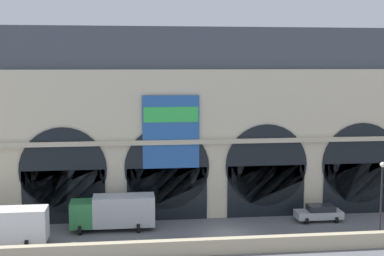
# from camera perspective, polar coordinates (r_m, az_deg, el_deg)

# --- Properties ---
(ground_plane) EXTENTS (200.00, 200.00, 0.00)m
(ground_plane) POSITION_cam_1_polar(r_m,az_deg,el_deg) (47.09, 3.75, -11.47)
(ground_plane) COLOR slate
(quay_parapet_wall) EXTENTS (90.00, 0.70, 1.25)m
(quay_parapet_wall) POSITION_cam_1_polar(r_m,az_deg,el_deg) (42.71, 4.90, -12.58)
(quay_parapet_wall) COLOR #BCAD8C
(quay_parapet_wall) RESTS_ON ground
(station_building) EXTENTS (50.25, 4.42, 18.38)m
(station_building) POSITION_cam_1_polar(r_m,az_deg,el_deg) (51.91, 2.45, 0.29)
(station_building) COLOR beige
(station_building) RESTS_ON ground
(box_truck_west) EXTENTS (7.50, 2.91, 3.12)m
(box_truck_west) POSITION_cam_1_polar(r_m,az_deg,el_deg) (46.40, -19.97, -9.98)
(box_truck_west) COLOR #28479E
(box_truck_west) RESTS_ON ground
(box_truck_midwest) EXTENTS (7.50, 2.91, 3.12)m
(box_truck_midwest) POSITION_cam_1_polar(r_m,az_deg,el_deg) (48.28, -8.48, -8.95)
(box_truck_midwest) COLOR #2D7A42
(box_truck_midwest) RESTS_ON ground
(car_mideast) EXTENTS (4.40, 2.22, 1.55)m
(car_mideast) POSITION_cam_1_polar(r_m,az_deg,el_deg) (52.01, 13.65, -8.93)
(car_mideast) COLOR #ADB2B7
(car_mideast) RESTS_ON ground
(street_lamp_quayside) EXTENTS (0.44, 0.44, 6.90)m
(street_lamp_quayside) POSITION_cam_1_polar(r_m,az_deg,el_deg) (46.36, 19.91, -6.52)
(street_lamp_quayside) COLOR black
(street_lamp_quayside) RESTS_ON ground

